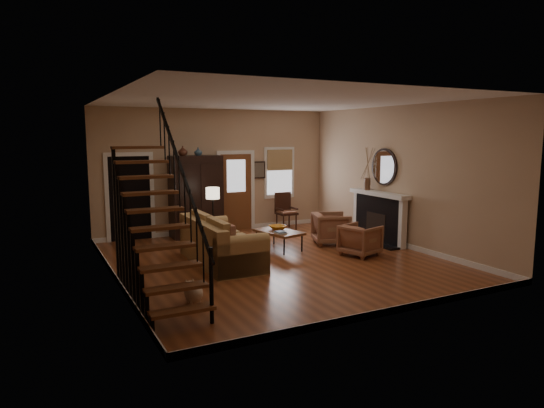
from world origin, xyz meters
name	(u,v)px	position (x,y,z in m)	size (l,w,h in m)	color
room	(226,183)	(-0.41, 1.76, 1.51)	(7.00, 7.33, 3.30)	brown
staircase	(157,201)	(-2.78, -1.30, 1.60)	(0.94, 2.80, 3.20)	brown
fireplace	(380,212)	(3.13, 0.50, 0.74)	(0.33, 1.95, 2.30)	black
armoire	(196,196)	(-0.70, 3.15, 1.05)	(1.30, 0.60, 2.10)	black
vase_a	(183,151)	(-1.05, 3.05, 2.22)	(0.24, 0.24, 0.25)	#4C2619
vase_b	(198,151)	(-0.65, 3.05, 2.21)	(0.20, 0.20, 0.21)	#334C60
sofa	(221,242)	(-1.08, 0.36, 0.45)	(1.05, 2.43, 0.91)	#AE854F
coffee_table	(279,240)	(0.53, 0.90, 0.22)	(0.67, 1.14, 0.44)	brown
bowl	(278,227)	(0.58, 1.05, 0.49)	(0.39, 0.39, 0.10)	orange
books	(280,232)	(0.41, 0.60, 0.46)	(0.21, 0.29, 0.05)	beige
armchair_left	(360,240)	(1.86, -0.39, 0.34)	(0.73, 0.75, 0.68)	brown
armchair_right	(331,228)	(1.92, 0.84, 0.38)	(0.81, 0.83, 0.76)	brown
floor_lamp	(213,217)	(-0.68, 1.94, 0.70)	(0.32, 0.32, 1.40)	black
side_chair	(286,211)	(1.85, 2.95, 0.51)	(0.54, 0.54, 1.02)	#361B11
dog	(193,294)	(-2.37, -1.78, 0.18)	(0.29, 0.49, 0.35)	beige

